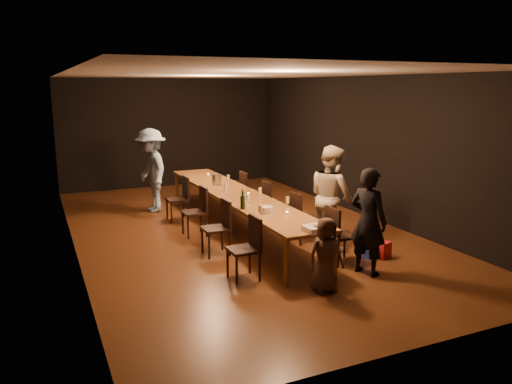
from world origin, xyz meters
name	(u,v)px	position (x,y,z in m)	size (l,w,h in m)	color
ground	(236,230)	(0.00, 0.00, 0.00)	(10.00, 10.00, 0.00)	#422410
room_shell	(235,124)	(0.00, 0.00, 2.08)	(6.04, 10.04, 3.02)	black
table	(236,195)	(0.00, 0.00, 0.70)	(0.90, 6.00, 0.75)	#915E2A
chair_right_0	(342,235)	(0.85, -2.40, 0.47)	(0.42, 0.42, 0.93)	black
chair_right_1	(305,217)	(0.85, -1.20, 0.47)	(0.42, 0.42, 0.93)	black
chair_right_2	(275,203)	(0.85, 0.00, 0.47)	(0.42, 0.42, 0.93)	black
chair_right_3	(251,192)	(0.85, 1.20, 0.47)	(0.42, 0.42, 0.93)	black
chair_left_0	(243,249)	(-0.85, -2.40, 0.47)	(0.42, 0.42, 0.93)	black
chair_left_1	(216,228)	(-0.85, -1.20, 0.47)	(0.42, 0.42, 0.93)	black
chair_left_2	(194,212)	(-0.85, 0.00, 0.47)	(0.42, 0.42, 0.93)	black
chair_left_3	(177,199)	(-0.85, 1.20, 0.47)	(0.42, 0.42, 0.93)	black
woman_birthday	(368,221)	(0.93, -2.94, 0.81)	(0.59, 0.39, 1.62)	black
woman_tan	(331,197)	(1.15, -1.59, 0.90)	(0.87, 0.68, 1.80)	#C3B092
man_blue	(151,170)	(-1.15, 2.20, 0.94)	(1.21, 0.70, 1.87)	#7D9BC1
child	(326,255)	(0.00, -3.27, 0.52)	(0.51, 0.33, 1.05)	#453126
gift_bag_red	(384,250)	(1.62, -2.51, 0.13)	(0.23, 0.12, 0.27)	red
gift_bag_blue	(372,248)	(1.44, -2.40, 0.16)	(0.26, 0.17, 0.33)	#2537A2
birthday_cake	(317,229)	(0.08, -2.90, 0.79)	(0.37, 0.30, 0.09)	white
plate_stack	(266,210)	(-0.15, -1.69, 0.81)	(0.21, 0.21, 0.12)	white
champagne_bottle	(243,199)	(-0.38, -1.24, 0.92)	(0.08, 0.08, 0.34)	black
ice_bucket	(217,179)	(-0.05, 0.98, 0.86)	(0.19, 0.19, 0.21)	silver
wineglass_0	(260,211)	(-0.34, -1.87, 0.85)	(0.06, 0.06, 0.21)	beige
wineglass_1	(288,203)	(0.33, -1.53, 0.85)	(0.06, 0.06, 0.21)	beige
wineglass_2	(248,200)	(-0.20, -1.07, 0.85)	(0.06, 0.06, 0.21)	silver
wineglass_3	(260,193)	(0.23, -0.63, 0.85)	(0.06, 0.06, 0.21)	beige
wineglass_4	(226,188)	(-0.20, 0.02, 0.85)	(0.06, 0.06, 0.21)	silver
wineglass_5	(228,180)	(0.17, 0.85, 0.85)	(0.06, 0.06, 0.21)	silver
tealight_near	(287,213)	(0.15, -1.85, 0.77)	(0.05, 0.05, 0.03)	#B2B7B2
tealight_mid	(248,194)	(0.15, -0.26, 0.77)	(0.05, 0.05, 0.03)	#B2B7B2
tealight_far	(208,175)	(0.15, 2.10, 0.77)	(0.05, 0.05, 0.03)	#B2B7B2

